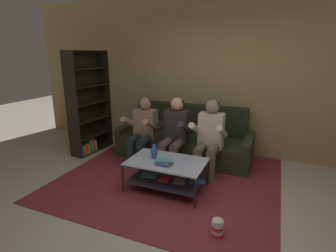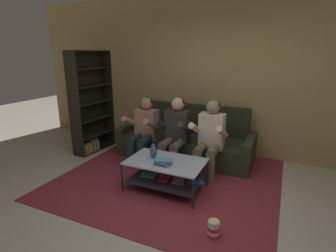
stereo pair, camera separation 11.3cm
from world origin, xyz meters
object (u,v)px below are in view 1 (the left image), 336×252
(person_seated_middle, at_px, (174,131))
(coffee_table, at_px, (167,171))
(couch, at_px, (185,141))
(popcorn_tub, at_px, (217,227))
(bookshelf, at_px, (87,109))
(book_stack, at_px, (164,162))
(person_seated_left, at_px, (143,128))
(person_seated_right, at_px, (209,135))
(vase, at_px, (154,152))

(person_seated_middle, relative_size, coffee_table, 1.09)
(couch, distance_m, popcorn_tub, 2.22)
(bookshelf, bearing_deg, popcorn_tub, -28.10)
(book_stack, bearing_deg, popcorn_tub, -34.42)
(person_seated_left, bearing_deg, person_seated_right, 0.18)
(book_stack, bearing_deg, coffee_table, 94.77)
(person_seated_right, distance_m, bookshelf, 2.40)
(couch, distance_m, person_seated_left, 0.85)
(person_seated_left, distance_m, person_seated_middle, 0.58)
(person_seated_right, xyz_separation_m, coffee_table, (-0.40, -0.73, -0.35))
(person_seated_left, xyz_separation_m, bookshelf, (-1.23, 0.10, 0.22))
(bookshelf, bearing_deg, person_seated_right, -2.28)
(person_seated_left, relative_size, coffee_table, 1.06)
(person_seated_left, height_order, book_stack, person_seated_left)
(person_seated_right, height_order, book_stack, person_seated_right)
(coffee_table, height_order, vase, vase)
(popcorn_tub, bearing_deg, vase, 146.15)
(person_seated_left, xyz_separation_m, vase, (0.55, -0.71, -0.09))
(person_seated_left, height_order, popcorn_tub, person_seated_left)
(person_seated_right, xyz_separation_m, vase, (-0.60, -0.71, -0.10))
(person_seated_right, bearing_deg, vase, -130.32)
(couch, relative_size, vase, 11.48)
(person_seated_right, xyz_separation_m, popcorn_tub, (0.47, -1.43, -0.52))
(vase, height_order, bookshelf, bookshelf)
(couch, xyz_separation_m, book_stack, (0.19, -1.37, 0.17))
(person_seated_right, distance_m, vase, 0.94)
(person_seated_middle, xyz_separation_m, bookshelf, (-1.81, 0.10, 0.20))
(person_seated_right, height_order, bookshelf, bookshelf)
(person_seated_middle, relative_size, bookshelf, 0.61)
(person_seated_right, bearing_deg, popcorn_tub, -71.96)
(couch, bearing_deg, person_seated_middle, -90.00)
(popcorn_tub, bearing_deg, book_stack, 145.58)
(person_seated_left, bearing_deg, vase, -52.03)
(book_stack, bearing_deg, person_seated_middle, 102.60)
(vase, relative_size, book_stack, 0.80)
(couch, height_order, popcorn_tub, couch)
(couch, height_order, book_stack, couch)
(person_seated_left, bearing_deg, bookshelf, 175.42)
(person_seated_right, distance_m, popcorn_tub, 1.59)
(book_stack, relative_size, popcorn_tub, 1.27)
(person_seated_left, distance_m, coffee_table, 1.10)
(person_seated_left, distance_m, person_seated_right, 1.16)
(person_seated_right, height_order, vase, person_seated_right)
(person_seated_right, bearing_deg, bookshelf, 177.72)
(person_seated_left, xyz_separation_m, book_stack, (0.77, -0.84, -0.15))
(coffee_table, bearing_deg, book_stack, -85.23)
(coffee_table, bearing_deg, person_seated_right, 61.44)
(person_seated_right, relative_size, vase, 5.60)
(book_stack, bearing_deg, vase, 148.50)
(coffee_table, bearing_deg, popcorn_tub, -38.84)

